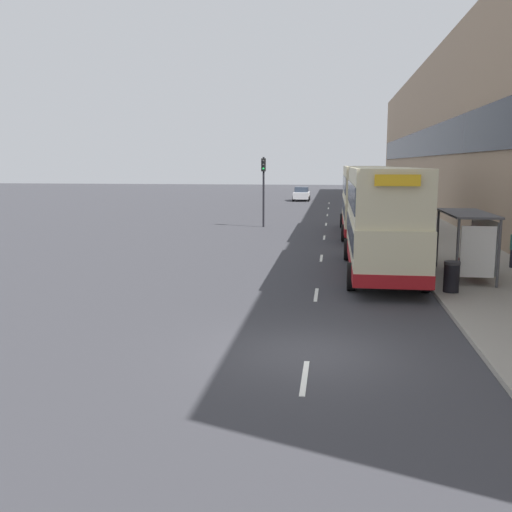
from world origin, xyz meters
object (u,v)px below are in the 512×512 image
Objects in this scene: double_decker_bus_ahead at (364,199)px; traffic_light_far_kerb at (264,180)px; double_decker_bus_near at (382,219)px; bus_shelter at (473,233)px; litter_bin at (452,277)px; car_0 at (302,194)px.

traffic_light_far_kerb is (-6.82, 3.51, 1.02)m from double_decker_bus_ahead.
double_decker_bus_near and double_decker_bus_ahead have the same top height.
double_decker_bus_ahead reaches higher than bus_shelter.
bus_shelter reaches higher than litter_bin.
double_decker_bus_near is 13.31m from double_decker_bus_ahead.
bus_shelter is 0.85× the size of traffic_light_far_kerb.
double_decker_bus_near is (-3.30, 0.92, 0.41)m from bus_shelter.
bus_shelter is at bearing -60.19° from traffic_light_far_kerb.
traffic_light_far_kerb is at bearing 113.73° from litter_bin.
traffic_light_far_kerb reaches higher than car_0.
double_decker_bus_near is 18.21m from traffic_light_far_kerb.
traffic_light_far_kerb is at bearing 88.00° from car_0.
double_decker_bus_ahead is at bearing 90.24° from double_decker_bus_near.
litter_bin is (-1.22, -2.61, -1.21)m from bus_shelter.
double_decker_bus_near is 2.47× the size of car_0.
litter_bin is at bearing -66.27° from traffic_light_far_kerb.
traffic_light_far_kerb reaches higher than bus_shelter.
bus_shelter is 48.10m from car_0.
double_decker_bus_near is at bearing 120.40° from litter_bin.
traffic_light_far_kerb reaches higher than double_decker_bus_ahead.
bus_shelter is 14.63m from double_decker_bus_ahead.
double_decker_bus_near reaches higher than litter_bin.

